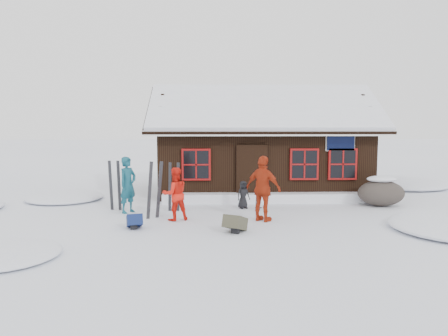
{
  "coord_description": "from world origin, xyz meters",
  "views": [
    {
      "loc": [
        -0.59,
        -13.14,
        2.87
      ],
      "look_at": [
        -0.12,
        1.7,
        1.3
      ],
      "focal_mm": 35.0,
      "sensor_mm": 36.0,
      "label": 1
    }
  ],
  "objects_px": {
    "boulder": "(381,192)",
    "backpack_olive": "(235,226)",
    "skier_orange_right": "(263,189)",
    "ski_pair_left": "(154,191)",
    "ski_poles": "(259,192)",
    "skier_crouched": "(243,195)",
    "backpack_blue": "(135,223)",
    "skier_orange_left": "(175,194)",
    "skier_teal": "(128,185)"
  },
  "relations": [
    {
      "from": "boulder",
      "to": "backpack_olive",
      "type": "bearing_deg",
      "value": -146.6
    },
    {
      "from": "skier_orange_right",
      "to": "ski_pair_left",
      "type": "relative_size",
      "value": 1.09
    },
    {
      "from": "ski_pair_left",
      "to": "ski_poles",
      "type": "height_order",
      "value": "ski_pair_left"
    },
    {
      "from": "ski_pair_left",
      "to": "backpack_olive",
      "type": "relative_size",
      "value": 2.86
    },
    {
      "from": "skier_orange_right",
      "to": "skier_crouched",
      "type": "xyz_separation_m",
      "value": [
        -0.43,
        1.9,
        -0.49
      ]
    },
    {
      "from": "ski_pair_left",
      "to": "ski_poles",
      "type": "xyz_separation_m",
      "value": [
        3.24,
        1.06,
        -0.24
      ]
    },
    {
      "from": "backpack_blue",
      "to": "backpack_olive",
      "type": "xyz_separation_m",
      "value": [
        2.7,
        -0.49,
        0.02
      ]
    },
    {
      "from": "skier_crouched",
      "to": "backpack_blue",
      "type": "height_order",
      "value": "skier_crouched"
    },
    {
      "from": "skier_orange_right",
      "to": "ski_pair_left",
      "type": "xyz_separation_m",
      "value": [
        -3.19,
        0.53,
        -0.13
      ]
    },
    {
      "from": "skier_orange_left",
      "to": "skier_orange_right",
      "type": "relative_size",
      "value": 0.82
    },
    {
      "from": "skier_crouched",
      "to": "ski_pair_left",
      "type": "bearing_deg",
      "value": -177.74
    },
    {
      "from": "backpack_blue",
      "to": "skier_orange_right",
      "type": "bearing_deg",
      "value": -2.77
    },
    {
      "from": "skier_orange_right",
      "to": "backpack_olive",
      "type": "distance_m",
      "value": 1.7
    },
    {
      "from": "ski_pair_left",
      "to": "ski_poles",
      "type": "bearing_deg",
      "value": 0.55
    },
    {
      "from": "skier_teal",
      "to": "ski_pair_left",
      "type": "height_order",
      "value": "skier_teal"
    },
    {
      "from": "skier_orange_left",
      "to": "ski_pair_left",
      "type": "distance_m",
      "value": 0.71
    },
    {
      "from": "ski_pair_left",
      "to": "boulder",
      "type": "bearing_deg",
      "value": -4.97
    },
    {
      "from": "skier_teal",
      "to": "skier_orange_left",
      "type": "distance_m",
      "value": 1.94
    },
    {
      "from": "skier_orange_left",
      "to": "skier_crouched",
      "type": "height_order",
      "value": "skier_orange_left"
    },
    {
      "from": "boulder",
      "to": "ski_poles",
      "type": "bearing_deg",
      "value": -171.72
    },
    {
      "from": "boulder",
      "to": "backpack_blue",
      "type": "relative_size",
      "value": 2.97
    },
    {
      "from": "skier_teal",
      "to": "backpack_blue",
      "type": "height_order",
      "value": "skier_teal"
    },
    {
      "from": "skier_teal",
      "to": "skier_crouched",
      "type": "relative_size",
      "value": 1.93
    },
    {
      "from": "ski_poles",
      "to": "backpack_olive",
      "type": "height_order",
      "value": "ski_poles"
    },
    {
      "from": "ski_poles",
      "to": "backpack_blue",
      "type": "height_order",
      "value": "ski_poles"
    },
    {
      "from": "skier_teal",
      "to": "skier_crouched",
      "type": "height_order",
      "value": "skier_teal"
    },
    {
      "from": "boulder",
      "to": "ski_pair_left",
      "type": "bearing_deg",
      "value": -167.38
    },
    {
      "from": "ski_poles",
      "to": "backpack_olive",
      "type": "relative_size",
      "value": 2.05
    },
    {
      "from": "skier_teal",
      "to": "skier_orange_right",
      "type": "xyz_separation_m",
      "value": [
        4.13,
        -1.35,
        0.06
      ]
    },
    {
      "from": "skier_orange_right",
      "to": "backpack_blue",
      "type": "height_order",
      "value": "skier_orange_right"
    },
    {
      "from": "skier_crouched",
      "to": "ski_poles",
      "type": "relative_size",
      "value": 0.73
    },
    {
      "from": "boulder",
      "to": "backpack_olive",
      "type": "distance_m",
      "value": 6.25
    },
    {
      "from": "skier_crouched",
      "to": "backpack_olive",
      "type": "relative_size",
      "value": 1.51
    },
    {
      "from": "skier_orange_right",
      "to": "backpack_olive",
      "type": "bearing_deg",
      "value": 92.28
    },
    {
      "from": "ski_pair_left",
      "to": "skier_orange_left",
      "type": "bearing_deg",
      "value": -44.39
    },
    {
      "from": "ski_poles",
      "to": "backpack_olive",
      "type": "distance_m",
      "value": 2.99
    },
    {
      "from": "boulder",
      "to": "backpack_olive",
      "type": "height_order",
      "value": "boulder"
    },
    {
      "from": "skier_orange_left",
      "to": "ski_poles",
      "type": "height_order",
      "value": "skier_orange_left"
    },
    {
      "from": "skier_crouched",
      "to": "ski_poles",
      "type": "bearing_deg",
      "value": -56.97
    },
    {
      "from": "skier_crouched",
      "to": "skier_orange_right",
      "type": "bearing_deg",
      "value": -101.3
    },
    {
      "from": "skier_orange_right",
      "to": "skier_crouched",
      "type": "distance_m",
      "value": 2.01
    },
    {
      "from": "skier_orange_left",
      "to": "boulder",
      "type": "bearing_deg",
      "value": 175.07
    },
    {
      "from": "skier_teal",
      "to": "ski_pair_left",
      "type": "relative_size",
      "value": 1.02
    },
    {
      "from": "ski_pair_left",
      "to": "backpack_olive",
      "type": "height_order",
      "value": "ski_pair_left"
    },
    {
      "from": "skier_orange_left",
      "to": "backpack_blue",
      "type": "bearing_deg",
      "value": 21.47
    },
    {
      "from": "skier_teal",
      "to": "backpack_blue",
      "type": "bearing_deg",
      "value": -131.29
    },
    {
      "from": "ski_poles",
      "to": "skier_orange_left",
      "type": "bearing_deg",
      "value": -152.02
    },
    {
      "from": "skier_crouched",
      "to": "ski_poles",
      "type": "xyz_separation_m",
      "value": [
        0.48,
        -0.31,
        0.13
      ]
    },
    {
      "from": "backpack_olive",
      "to": "ski_poles",
      "type": "bearing_deg",
      "value": 99.72
    },
    {
      "from": "skier_crouched",
      "to": "skier_orange_left",
      "type": "bearing_deg",
      "value": -165.61
    }
  ]
}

